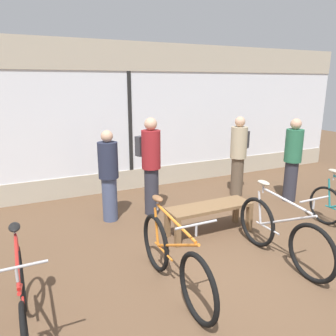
{
  "coord_description": "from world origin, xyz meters",
  "views": [
    {
      "loc": [
        -2.33,
        -3.15,
        2.38
      ],
      "look_at": [
        0.0,
        1.74,
        0.95
      ],
      "focal_mm": 35.0,
      "sensor_mm": 36.0,
      "label": 1
    }
  ],
  "objects_px": {
    "bicycle_far_left": "(23,302)",
    "customer_by_window": "(151,163)",
    "bicycle_right": "(281,233)",
    "customer_near_bench": "(239,154)",
    "display_bench": "(210,211)",
    "customer_near_rack": "(293,159)",
    "customer_mid_floor": "(109,175)",
    "bicycle_left": "(174,260)"
  },
  "relations": [
    {
      "from": "bicycle_far_left",
      "to": "customer_by_window",
      "type": "height_order",
      "value": "customer_by_window"
    },
    {
      "from": "bicycle_right",
      "to": "customer_near_bench",
      "type": "bearing_deg",
      "value": 65.33
    },
    {
      "from": "display_bench",
      "to": "customer_near_rack",
      "type": "bearing_deg",
      "value": 14.32
    },
    {
      "from": "bicycle_right",
      "to": "customer_mid_floor",
      "type": "height_order",
      "value": "customer_mid_floor"
    },
    {
      "from": "bicycle_far_left",
      "to": "customer_near_rack",
      "type": "bearing_deg",
      "value": 18.95
    },
    {
      "from": "customer_by_window",
      "to": "bicycle_left",
      "type": "bearing_deg",
      "value": -106.31
    },
    {
      "from": "bicycle_far_left",
      "to": "bicycle_right",
      "type": "height_order",
      "value": "bicycle_right"
    },
    {
      "from": "display_bench",
      "to": "customer_near_rack",
      "type": "relative_size",
      "value": 0.83
    },
    {
      "from": "bicycle_right",
      "to": "customer_near_bench",
      "type": "distance_m",
      "value": 2.76
    },
    {
      "from": "bicycle_left",
      "to": "customer_by_window",
      "type": "distance_m",
      "value": 2.45
    },
    {
      "from": "customer_by_window",
      "to": "customer_mid_floor",
      "type": "distance_m",
      "value": 0.78
    },
    {
      "from": "bicycle_left",
      "to": "customer_by_window",
      "type": "bearing_deg",
      "value": 73.69
    },
    {
      "from": "bicycle_far_left",
      "to": "customer_by_window",
      "type": "relative_size",
      "value": 0.97
    },
    {
      "from": "display_bench",
      "to": "bicycle_left",
      "type": "bearing_deg",
      "value": -137.16
    },
    {
      "from": "customer_by_window",
      "to": "customer_mid_floor",
      "type": "xyz_separation_m",
      "value": [
        -0.77,
        0.02,
        -0.13
      ]
    },
    {
      "from": "bicycle_far_left",
      "to": "customer_near_bench",
      "type": "xyz_separation_m",
      "value": [
        4.34,
        2.51,
        0.52
      ]
    },
    {
      "from": "bicycle_left",
      "to": "customer_near_rack",
      "type": "height_order",
      "value": "customer_near_rack"
    },
    {
      "from": "bicycle_right",
      "to": "customer_near_rack",
      "type": "xyz_separation_m",
      "value": [
        1.89,
        1.71,
        0.49
      ]
    },
    {
      "from": "display_bench",
      "to": "customer_by_window",
      "type": "height_order",
      "value": "customer_by_window"
    },
    {
      "from": "customer_by_window",
      "to": "customer_mid_floor",
      "type": "relative_size",
      "value": 1.11
    },
    {
      "from": "bicycle_right",
      "to": "customer_mid_floor",
      "type": "xyz_separation_m",
      "value": [
        -1.71,
        2.33,
        0.44
      ]
    },
    {
      "from": "bicycle_right",
      "to": "customer_near_rack",
      "type": "height_order",
      "value": "customer_near_rack"
    },
    {
      "from": "customer_by_window",
      "to": "customer_near_bench",
      "type": "height_order",
      "value": "customer_by_window"
    },
    {
      "from": "display_bench",
      "to": "customer_near_rack",
      "type": "xyz_separation_m",
      "value": [
        2.32,
        0.59,
        0.49
      ]
    },
    {
      "from": "customer_near_rack",
      "to": "customer_by_window",
      "type": "relative_size",
      "value": 0.95
    },
    {
      "from": "bicycle_right",
      "to": "customer_near_rack",
      "type": "bearing_deg",
      "value": 42.07
    },
    {
      "from": "bicycle_far_left",
      "to": "customer_near_bench",
      "type": "distance_m",
      "value": 5.04
    },
    {
      "from": "bicycle_left",
      "to": "customer_near_rack",
      "type": "relative_size",
      "value": 1.08
    },
    {
      "from": "display_bench",
      "to": "customer_mid_floor",
      "type": "height_order",
      "value": "customer_mid_floor"
    },
    {
      "from": "bicycle_right",
      "to": "customer_by_window",
      "type": "distance_m",
      "value": 2.55
    },
    {
      "from": "bicycle_right",
      "to": "customer_near_rack",
      "type": "distance_m",
      "value": 2.6
    },
    {
      "from": "customer_near_bench",
      "to": "customer_mid_floor",
      "type": "bearing_deg",
      "value": -177.27
    },
    {
      "from": "bicycle_left",
      "to": "customer_mid_floor",
      "type": "xyz_separation_m",
      "value": [
        -0.1,
        2.31,
        0.44
      ]
    },
    {
      "from": "display_bench",
      "to": "customer_mid_floor",
      "type": "xyz_separation_m",
      "value": [
        -1.29,
        1.21,
        0.44
      ]
    },
    {
      "from": "bicycle_right",
      "to": "customer_by_window",
      "type": "height_order",
      "value": "customer_by_window"
    },
    {
      "from": "customer_near_rack",
      "to": "customer_near_bench",
      "type": "height_order",
      "value": "customer_near_bench"
    },
    {
      "from": "display_bench",
      "to": "customer_by_window",
      "type": "relative_size",
      "value": 0.79
    },
    {
      "from": "bicycle_right",
      "to": "display_bench",
      "type": "distance_m",
      "value": 1.2
    },
    {
      "from": "bicycle_far_left",
      "to": "customer_mid_floor",
      "type": "relative_size",
      "value": 1.08
    },
    {
      "from": "bicycle_far_left",
      "to": "display_bench",
      "type": "bearing_deg",
      "value": 22.64
    },
    {
      "from": "customer_by_window",
      "to": "customer_near_bench",
      "type": "bearing_deg",
      "value": 4.37
    },
    {
      "from": "customer_near_bench",
      "to": "bicycle_right",
      "type": "bearing_deg",
      "value": -114.67
    }
  ]
}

